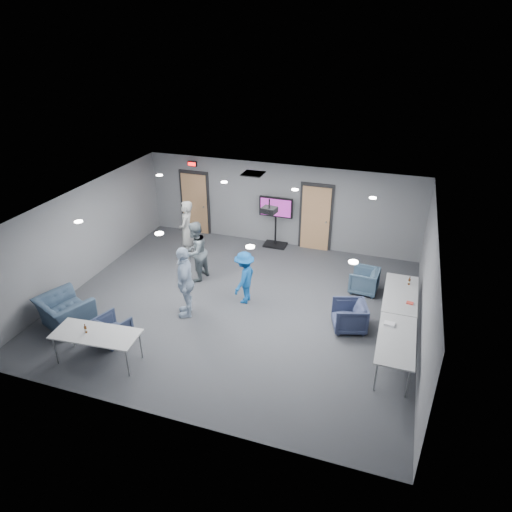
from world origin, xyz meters
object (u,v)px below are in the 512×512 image
(table_right_b, at_px, (396,341))
(bottle_right, at_px, (409,282))
(chair_front_b, at_px, (65,312))
(chair_right_a, at_px, (364,281))
(table_right_a, at_px, (401,295))
(person_d, at_px, (244,278))
(chair_front_a, at_px, (113,329))
(tv_stand, at_px, (276,219))
(person_a, at_px, (187,231))
(person_c, at_px, (185,282))
(bottle_front, at_px, (86,329))
(chair_right_b, at_px, (349,316))
(person_b, at_px, (195,252))
(projector, at_px, (269,210))
(table_front_left, at_px, (96,335))

(table_right_b, height_order, bottle_right, bottle_right)
(chair_front_b, bearing_deg, bottle_right, -134.39)
(chair_right_a, height_order, table_right_a, table_right_a)
(person_d, xyz_separation_m, chair_right_a, (2.91, 1.50, -0.38))
(chair_front_a, height_order, tv_stand, tv_stand)
(person_a, bearing_deg, person_d, 43.70)
(person_c, height_order, tv_stand, person_c)
(person_a, bearing_deg, table_right_a, 67.35)
(bottle_front, bearing_deg, table_right_b, 16.48)
(chair_right_b, height_order, bottle_right, bottle_right)
(chair_right_b, height_order, chair_front_b, chair_front_b)
(person_b, xyz_separation_m, person_d, (1.70, -0.68, -0.16))
(chair_front_b, bearing_deg, table_right_b, -150.51)
(person_b, xyz_separation_m, chair_right_b, (4.48, -1.03, -0.52))
(person_c, bearing_deg, projector, 111.71)
(person_a, distance_m, table_front_left, 5.01)
(table_right_a, bearing_deg, bottle_right, -18.78)
(person_b, distance_m, table_right_a, 5.59)
(table_right_b, bearing_deg, person_b, 69.30)
(chair_front_b, relative_size, projector, 2.99)
(person_c, height_order, bottle_front, person_c)
(person_b, xyz_separation_m, person_c, (0.52, -1.68, 0.06))
(person_b, distance_m, table_front_left, 3.96)
(chair_right_a, relative_size, bottle_right, 3.28)
(person_d, height_order, table_right_a, person_d)
(person_b, bearing_deg, table_front_left, 2.06)
(person_b, bearing_deg, projector, 98.19)
(person_a, relative_size, table_right_a, 1.00)
(bottle_right, bearing_deg, table_front_left, -146.00)
(table_right_a, xyz_separation_m, table_right_b, (0.00, -1.90, -0.00))
(person_d, xyz_separation_m, tv_stand, (-0.18, 3.50, 0.23))
(chair_right_a, bearing_deg, person_c, -54.49)
(chair_front_b, xyz_separation_m, table_front_left, (1.54, -0.85, 0.30))
(person_c, height_order, table_right_a, person_c)
(person_a, xyz_separation_m, table_right_b, (6.37, -3.18, -0.26))
(person_a, distance_m, person_d, 3.05)
(table_right_b, xyz_separation_m, projector, (-3.42, 2.07, 1.72))
(person_d, height_order, chair_front_b, person_d)
(chair_front_b, bearing_deg, projector, -121.70)
(chair_right_b, distance_m, projector, 3.25)
(chair_right_a, bearing_deg, person_d, -58.66)
(person_d, distance_m, bottle_front, 4.07)
(person_c, xyz_separation_m, bottle_front, (-1.21, -2.29, -0.12))
(bottle_front, bearing_deg, person_c, 62.16)
(table_right_a, relative_size, table_front_left, 1.00)
(person_b, height_order, table_right_a, person_b)
(bottle_front, bearing_deg, projector, 54.11)
(table_right_b, bearing_deg, bottle_right, -3.96)
(chair_front_a, distance_m, bottle_front, 0.89)
(bottle_front, bearing_deg, chair_front_a, 83.25)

